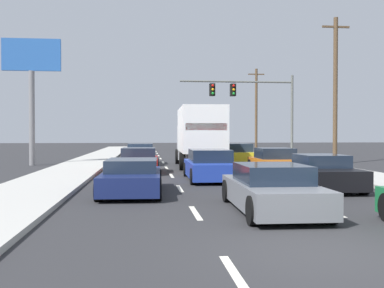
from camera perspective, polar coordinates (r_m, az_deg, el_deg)
The scene contains 17 objects.
ground_plane at distance 32.32m, azimuth -0.74°, elevation -2.21°, with size 140.00×140.00×0.00m, color #2B2B2D.
sidewalk_right at distance 28.86m, azimuth 13.60°, elevation -2.52°, with size 2.93×80.00×0.14m, color #B2AFA8.
sidewalk_left at distance 27.45m, azimuth -13.88°, elevation -2.72°, with size 2.93×80.00×0.14m, color #B2AFA8.
lane_markings at distance 28.77m, azimuth -0.09°, elevation -2.63°, with size 3.54×57.00×0.01m.
car_white at distance 29.46m, azimuth -6.52°, elevation -1.35°, with size 1.93×4.62×1.34m.
car_red at distance 22.99m, azimuth -6.73°, elevation -2.19°, with size 2.10×4.23×1.26m.
car_navy at distance 15.04m, azimuth -7.57°, elevation -4.16°, with size 2.08×4.72×1.13m.
box_truck at distance 26.52m, azimuth 0.91°, elevation 1.36°, with size 2.70×8.05×3.46m.
car_blue at distance 19.19m, azimuth 2.25°, elevation -2.78°, with size 2.02×4.62×1.30m.
car_gray at distance 11.58m, azimuth 10.02°, elevation -5.69°, with size 1.98×4.50×1.19m.
car_yellow at distance 30.02m, azimuth 5.78°, elevation -1.31°, with size 1.96×4.48×1.34m.
car_orange at distance 22.62m, azimuth 10.44°, elevation -2.25°, with size 2.05×4.08×1.27m.
car_black at distance 16.86m, azimuth 15.84°, elevation -3.53°, with size 1.96×4.72×1.22m.
traffic_signal_mast at distance 35.60m, azimuth 6.80°, elevation 6.00°, with size 8.99×0.69×6.60m.
utility_pole_mid at distance 30.66m, azimuth 17.66°, elevation 6.64°, with size 1.80×0.28×9.45m.
utility_pole_far at distance 50.26m, azimuth 8.12°, elevation 4.38°, with size 1.80×0.28×9.14m.
roadside_billboard at distance 30.10m, azimuth -19.61°, elevation 7.99°, with size 3.58×0.36×7.90m.
Camera 1 is at (-2.94, -7.13, 1.95)m, focal length 42.21 mm.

